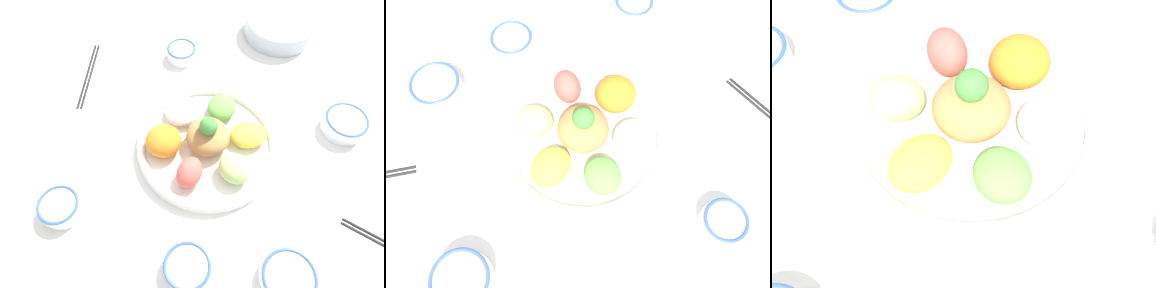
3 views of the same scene
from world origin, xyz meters
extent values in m
plane|color=white|center=(0.00, 0.00, 0.00)|extent=(2.40, 2.40, 0.00)
cylinder|color=white|center=(0.03, 0.00, 0.01)|extent=(0.34, 0.34, 0.02)
torus|color=white|center=(0.03, 0.00, 0.03)|extent=(0.34, 0.34, 0.02)
ellipsoid|color=orange|center=(0.06, -0.10, 0.05)|extent=(0.10, 0.10, 0.06)
ellipsoid|color=#E55B51|center=(0.13, -0.03, 0.05)|extent=(0.08, 0.07, 0.06)
ellipsoid|color=#B7DB7A|center=(0.11, 0.07, 0.05)|extent=(0.10, 0.10, 0.06)
ellipsoid|color=yellow|center=(0.01, 0.09, 0.04)|extent=(0.09, 0.10, 0.04)
ellipsoid|color=#6BAD4C|center=(-0.06, 0.02, 0.04)|extent=(0.09, 0.09, 0.04)
ellipsoid|color=white|center=(-0.04, -0.07, 0.04)|extent=(0.12, 0.12, 0.04)
ellipsoid|color=#AD7F47|center=(0.03, 0.00, 0.05)|extent=(0.10, 0.10, 0.06)
sphere|color=#478E3D|center=(0.03, 0.00, 0.10)|extent=(0.04, 0.04, 0.04)
cylinder|color=white|center=(0.31, 0.19, 0.02)|extent=(0.11, 0.11, 0.03)
torus|color=#38569E|center=(0.31, 0.19, 0.03)|extent=(0.11, 0.11, 0.01)
cylinder|color=#DBB251|center=(0.31, 0.19, 0.03)|extent=(0.09, 0.09, 0.00)
cylinder|color=white|center=(0.24, -0.29, 0.02)|extent=(0.09, 0.09, 0.04)
torus|color=#38569E|center=(0.24, -0.29, 0.04)|extent=(0.09, 0.09, 0.01)
cylinder|color=#5B3319|center=(0.24, -0.29, 0.04)|extent=(0.07, 0.07, 0.00)
cylinder|color=white|center=(0.32, -0.01, 0.02)|extent=(0.09, 0.09, 0.03)
torus|color=#38569E|center=(0.32, -0.01, 0.03)|extent=(0.09, 0.09, 0.01)
cylinder|color=white|center=(0.32, -0.01, 0.03)|extent=(0.08, 0.08, 0.00)
cylinder|color=white|center=(-0.07, 0.33, 0.02)|extent=(0.11, 0.11, 0.04)
torus|color=#38569E|center=(-0.07, 0.33, 0.04)|extent=(0.11, 0.11, 0.01)
cylinder|color=white|center=(-0.07, 0.33, 0.04)|extent=(0.09, 0.09, 0.00)
cylinder|color=white|center=(-0.26, -0.11, 0.02)|extent=(0.08, 0.08, 0.04)
torus|color=#38569E|center=(-0.26, -0.11, 0.03)|extent=(0.08, 0.08, 0.01)
cylinder|color=white|center=(-0.26, -0.11, 0.03)|extent=(0.07, 0.07, 0.00)
cylinder|color=#A8B2BC|center=(-0.40, 0.17, 0.03)|extent=(0.21, 0.21, 0.06)
ellipsoid|color=tan|center=(-0.40, 0.17, 0.05)|extent=(0.17, 0.17, 0.02)
cylinder|color=black|center=(-0.15, -0.35, 0.00)|extent=(0.24, 0.03, 0.01)
cylinder|color=black|center=(-0.15, -0.36, 0.00)|extent=(0.24, 0.03, 0.01)
ellipsoid|color=beige|center=(0.32, -0.15, 0.00)|extent=(0.05, 0.05, 0.01)
camera|label=1|loc=(0.43, 0.02, 0.68)|focal=30.00mm
camera|label=2|loc=(-0.22, 0.19, 0.71)|focal=35.00mm
camera|label=3|loc=(-0.29, 0.24, 0.59)|focal=50.00mm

